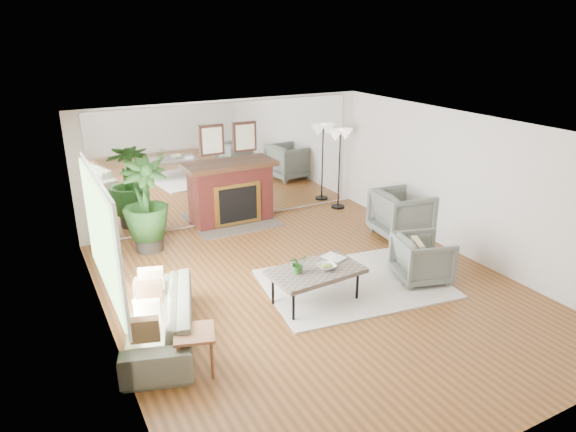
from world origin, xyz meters
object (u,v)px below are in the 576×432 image
armchair_front (422,259)px  potted_ficus (145,203)px  side_table (194,338)px  sofa (160,318)px  floor_lamp (340,141)px  coffee_table (316,272)px  armchair_back (402,214)px  fireplace (234,193)px

armchair_front → potted_ficus: potted_ficus is taller
side_table → sofa: bearing=103.0°
sofa → side_table: size_ratio=3.59×
potted_ficus → floor_lamp: bearing=4.5°
coffee_table → armchair_back: (2.78, 1.43, -0.04)m
fireplace → floor_lamp: (2.43, -0.16, 0.85)m
side_table → floor_lamp: (4.69, 4.10, 1.07)m
sofa → armchair_front: armchair_front is taller
armchair_back → floor_lamp: bearing=12.5°
coffee_table → armchair_front: size_ratio=1.70×
armchair_front → armchair_back: bearing=-13.6°
fireplace → armchair_front: fireplace is taller
armchair_back → potted_ficus: 4.78m
armchair_front → potted_ficus: 4.84m
side_table → fireplace: bearing=62.1°
coffee_table → floor_lamp: size_ratio=0.79×
fireplace → sofa: size_ratio=0.98×
coffee_table → side_table: 2.19m
coffee_table → floor_lamp: (2.62, 3.38, 1.02)m
fireplace → armchair_front: size_ratio=2.50×
armchair_front → potted_ficus: bearing=63.9°
floor_lamp → side_table: bearing=-138.8°
sofa → armchair_front: 4.14m
armchair_back → floor_lamp: floor_lamp is taller
fireplace → armchair_back: (2.60, -2.11, -0.20)m
coffee_table → armchair_front: (1.87, -0.19, -0.12)m
armchair_front → side_table: bearing=113.7°
armchair_back → side_table: size_ratio=1.72×
coffee_table → side_table: coffee_table is taller
fireplace → side_table: fireplace is taller
fireplace → coffee_table: size_ratio=1.47×
fireplace → coffee_table: bearing=-93.0°
sofa → fireplace: bearing=161.8°
armchair_back → fireplace: bearing=58.5°
potted_ficus → armchair_front: bearing=-42.1°
armchair_front → side_table: (-3.94, -0.53, 0.07)m
fireplace → potted_ficus: size_ratio=1.21×
fireplace → potted_ficus: bearing=-165.1°
fireplace → potted_ficus: (-1.88, -0.50, 0.25)m
armchair_front → side_table: size_ratio=1.41×
armchair_front → side_table: armchair_front is taller
fireplace → armchair_front: (1.68, -3.73, -0.29)m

